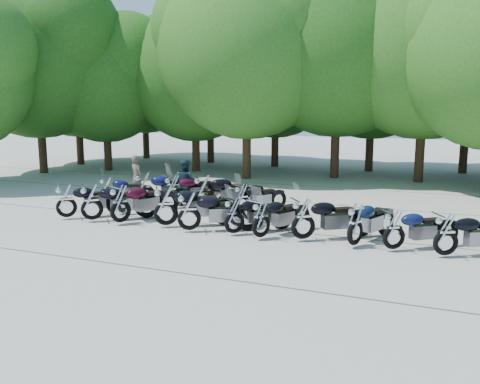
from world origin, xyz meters
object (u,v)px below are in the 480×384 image
at_px(motorcycle_11, 107,189).
at_px(rider_1, 185,183).
at_px(motorcycle_6, 261,217).
at_px(motorcycle_13, 174,190).
at_px(motorcycle_14, 204,191).
at_px(rider_0, 137,177).
at_px(motorcycle_10, 446,233).
at_px(motorcycle_8, 355,223).
at_px(motorcycle_15, 242,197).
at_px(motorcycle_5, 234,214).
at_px(motorcycle_1, 92,201).
at_px(motorcycle_9, 394,228).
at_px(motorcycle_2, 120,202).
at_px(motorcycle_0, 66,200).
at_px(motorcycle_4, 189,210).
at_px(motorcycle_12, 144,187).
at_px(motorcycle_7, 303,217).
at_px(motorcycle_3, 166,204).

xyz_separation_m(motorcycle_11, rider_1, (2.94, 0.72, 0.30)).
height_order(motorcycle_6, motorcycle_11, motorcycle_6).
height_order(motorcycle_13, motorcycle_14, motorcycle_14).
bearing_deg(rider_1, rider_0, 2.61).
bearing_deg(motorcycle_6, motorcycle_10, -152.51).
distance_m(motorcycle_8, motorcycle_15, 5.01).
height_order(motorcycle_5, rider_1, rider_1).
relative_size(motorcycle_5, motorcycle_10, 0.99).
distance_m(motorcycle_1, motorcycle_9, 9.33).
height_order(motorcycle_9, motorcycle_15, motorcycle_9).
height_order(motorcycle_6, motorcycle_14, motorcycle_14).
bearing_deg(motorcycle_6, motorcycle_13, -6.47).
xyz_separation_m(motorcycle_2, rider_1, (0.49, 3.39, 0.16)).
xyz_separation_m(motorcycle_5, motorcycle_6, (0.87, -0.14, 0.01)).
height_order(motorcycle_0, motorcycle_6, motorcycle_0).
xyz_separation_m(motorcycle_8, motorcycle_9, (0.99, 0.00, -0.05)).
relative_size(motorcycle_4, motorcycle_12, 0.95).
bearing_deg(motorcycle_11, motorcycle_10, -126.03).
relative_size(motorcycle_0, motorcycle_13, 0.94).
distance_m(motorcycle_13, motorcycle_15, 2.70).
xyz_separation_m(motorcycle_6, motorcycle_8, (2.57, 0.17, 0.03)).
relative_size(motorcycle_11, rider_0, 1.17).
bearing_deg(motorcycle_9, rider_1, 29.32).
xyz_separation_m(motorcycle_4, motorcycle_7, (3.38, 0.29, 0.01)).
height_order(motorcycle_10, motorcycle_11, motorcycle_10).
height_order(motorcycle_3, motorcycle_8, motorcycle_3).
distance_m(motorcycle_5, motorcycle_9, 4.43).
relative_size(motorcycle_13, rider_0, 1.41).
relative_size(motorcycle_1, motorcycle_15, 1.15).
height_order(motorcycle_8, motorcycle_15, motorcycle_8).
height_order(motorcycle_0, motorcycle_13, motorcycle_13).
height_order(motorcycle_8, motorcycle_10, motorcycle_8).
distance_m(motorcycle_3, motorcycle_7, 4.32).
xyz_separation_m(motorcycle_12, motorcycle_13, (1.18, 0.08, -0.02)).
bearing_deg(motorcycle_5, motorcycle_4, 49.72).
distance_m(motorcycle_9, motorcycle_10, 1.24).
relative_size(motorcycle_7, rider_0, 1.40).
xyz_separation_m(motorcycle_8, motorcycle_12, (-8.14, 2.60, 0.05)).
distance_m(motorcycle_0, motorcycle_3, 3.63).
relative_size(motorcycle_6, motorcycle_13, 0.92).
distance_m(motorcycle_13, rider_0, 2.63).
relative_size(motorcycle_2, motorcycle_6, 1.11).
distance_m(motorcycle_5, motorcycle_15, 2.78).
distance_m(motorcycle_9, motorcycle_12, 9.49).
relative_size(motorcycle_2, motorcycle_10, 1.12).
xyz_separation_m(motorcycle_0, motorcycle_14, (3.62, 2.89, 0.07)).
bearing_deg(motorcycle_2, motorcycle_10, -155.23).
bearing_deg(motorcycle_11, motorcycle_2, -161.02).
bearing_deg(rider_0, motorcycle_9, 177.84).
xyz_separation_m(motorcycle_6, rider_0, (-6.72, 4.03, 0.23)).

